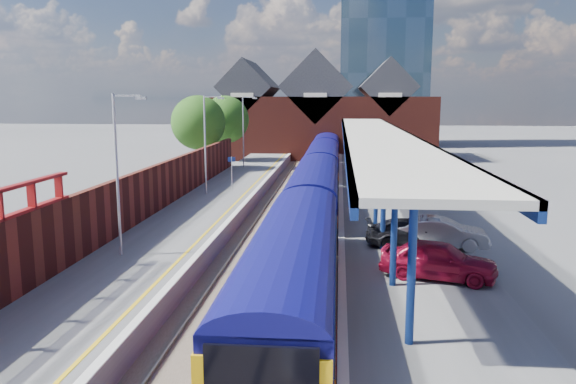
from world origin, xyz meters
name	(u,v)px	position (x,y,z in m)	size (l,w,h in m)	color
ground	(303,191)	(0.00, 30.00, 0.00)	(240.00, 240.00, 0.00)	#5B5B5E
ballast_bed	(294,214)	(0.00, 20.00, 0.03)	(6.00, 76.00, 0.06)	#473D33
rails	(294,213)	(0.00, 20.00, 0.12)	(4.51, 76.00, 0.14)	slate
left_platform	(214,206)	(-5.50, 20.00, 0.50)	(5.00, 76.00, 1.00)	#565659
right_platform	(384,209)	(6.00, 20.00, 0.50)	(6.00, 76.00, 1.00)	#565659
coping_left	(248,199)	(-3.15, 20.00, 1.02)	(0.30, 76.00, 0.05)	silver
coping_right	(341,201)	(3.15, 20.00, 1.02)	(0.30, 76.00, 0.05)	silver
yellow_line	(239,199)	(-3.75, 20.00, 1.01)	(0.14, 76.00, 0.01)	yellow
train	(319,173)	(1.49, 25.99, 2.12)	(2.89, 65.91, 3.45)	#0E0D5C
canopy	(376,136)	(5.48, 21.95, 5.25)	(4.50, 52.00, 4.48)	navy
lamp_post_b	(120,165)	(-6.36, 6.00, 4.99)	(1.48, 0.18, 7.00)	#A5A8AA
lamp_post_c	(207,138)	(-6.36, 22.00, 4.99)	(1.48, 0.18, 7.00)	#A5A8AA
lamp_post_d	(245,127)	(-6.36, 38.00, 4.99)	(1.48, 0.18, 7.00)	#A5A8AA
platform_sign	(232,167)	(-5.00, 24.00, 2.69)	(0.55, 0.08, 2.50)	#A5A8AA
brick_wall	(143,193)	(-8.10, 13.54, 2.45)	(0.35, 50.00, 3.86)	#5B1F18
station_building	(317,116)	(0.00, 58.00, 5.45)	(30.00, 12.12, 13.78)	#5B1F18
glass_tower	(384,22)	(10.00, 80.00, 20.20)	(14.20, 14.20, 40.30)	#436173
tree_near	(200,124)	(-10.35, 35.91, 5.35)	(5.20, 5.20, 8.10)	#382314
tree_far	(227,121)	(-9.35, 43.91, 5.35)	(5.20, 5.20, 8.10)	#382314
parked_car_red	(438,260)	(6.80, 3.96, 1.74)	(1.74, 4.34, 1.48)	maroon
parked_car_silver	(441,233)	(7.68, 8.51, 1.70)	(1.48, 4.23, 1.39)	#98989C
parked_car_dark	(412,233)	(6.42, 8.68, 1.62)	(1.75, 4.31, 1.25)	black
parked_car_blue	(399,179)	(7.64, 26.83, 1.56)	(1.85, 4.01, 1.11)	navy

